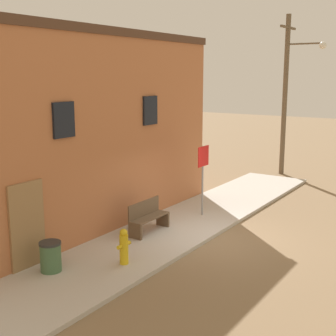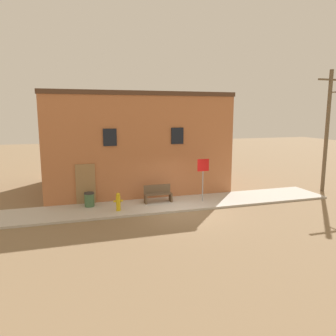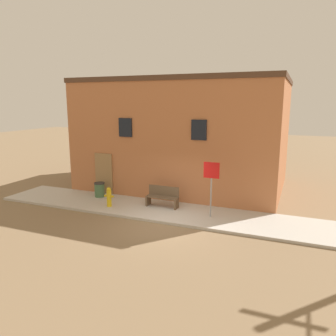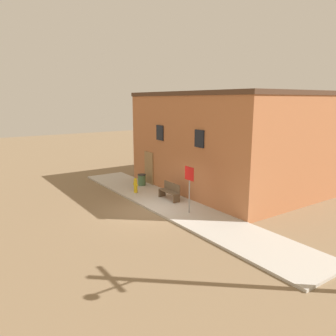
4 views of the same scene
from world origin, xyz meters
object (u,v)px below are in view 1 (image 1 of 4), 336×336
Objects in this scene: bench at (148,217)px; utility_pole at (288,89)px; stop_sign at (203,167)px; fire_hydrant at (124,246)px; trash_bin at (51,256)px.

bench is 0.20× the size of utility_pole.
bench is (-2.36, 0.51, -1.16)m from stop_sign.
utility_pole is (10.56, -0.35, 3.46)m from bench.
fire_hydrant is 2.42m from bench.
bench is (2.25, 0.91, -0.00)m from fire_hydrant.
bench is at bearing -4.10° from trash_bin.
bench is 2.03× the size of trash_bin.
stop_sign reaches higher than fire_hydrant.
stop_sign is at bearing -12.27° from bench.
stop_sign is 0.31× the size of utility_pole.
fire_hydrant is at bearing -42.14° from trash_bin.
trash_bin is at bearing 137.86° from fire_hydrant.
utility_pole is at bearing -1.88° from bench.
fire_hydrant is 1.24× the size of trash_bin.
utility_pole reaches higher than fire_hydrant.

